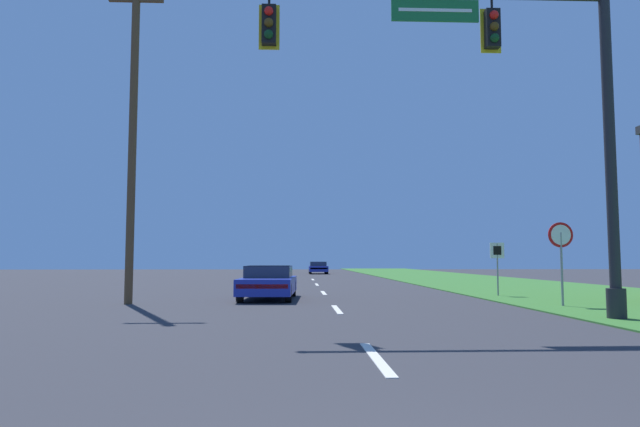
{
  "coord_description": "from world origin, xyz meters",
  "views": [
    {
      "loc": [
        -1.15,
        -2.31,
        1.42
      ],
      "look_at": [
        0.0,
        25.7,
        3.69
      ],
      "focal_mm": 32.0,
      "sensor_mm": 36.0,
      "label": 1
    }
  ],
  "objects": [
    {
      "name": "stop_sign",
      "position": [
        6.82,
        14.57,
        1.86
      ],
      "size": [
        0.76,
        0.07,
        2.5
      ],
      "color": "gray",
      "rests_on": "grass_verge_right"
    },
    {
      "name": "car_ahead",
      "position": [
        -2.15,
        18.34,
        0.6
      ],
      "size": [
        2.02,
        4.55,
        1.19
      ],
      "color": "black",
      "rests_on": "ground"
    },
    {
      "name": "route_sign_post",
      "position": [
        6.61,
        19.47,
        1.53
      ],
      "size": [
        0.55,
        0.06,
        2.03
      ],
      "color": "gray",
      "rests_on": "grass_verge_right"
    },
    {
      "name": "far_car",
      "position": [
        1.01,
        54.61,
        0.6
      ],
      "size": [
        1.82,
        4.44,
        1.19
      ],
      "color": "black",
      "rests_on": "ground"
    },
    {
      "name": "road_center_line",
      "position": [
        0.0,
        22.0,
        0.01
      ],
      "size": [
        0.16,
        34.8,
        0.01
      ],
      "color": "silver",
      "rests_on": "ground"
    },
    {
      "name": "grass_verge_right",
      "position": [
        10.5,
        30.0,
        0.02
      ],
      "size": [
        10.0,
        110.0,
        0.04
      ],
      "color": "#38752D",
      "rests_on": "ground"
    },
    {
      "name": "signal_mast",
      "position": [
        4.16,
        10.95,
        5.33
      ],
      "size": [
        9.68,
        0.47,
        8.69
      ],
      "color": "#232326",
      "rests_on": "grass_verge_right"
    },
    {
      "name": "utility_pole_near",
      "position": [
        -6.52,
        16.28,
        5.64
      ],
      "size": [
        1.8,
        0.26,
        10.95
      ],
      "color": "brown",
      "rests_on": "ground"
    }
  ]
}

